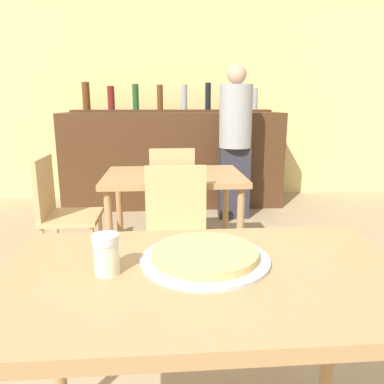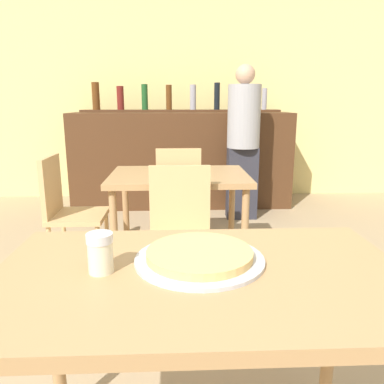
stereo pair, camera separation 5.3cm
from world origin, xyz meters
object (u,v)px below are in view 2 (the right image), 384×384
chair_far_side_left (67,206)px  cheese_shaker (100,253)px  pizza_tray (198,256)px  chair_far_side_front (180,228)px  chair_far_side_back (179,189)px  person_standing (243,138)px

chair_far_side_left → cheese_shaker: 1.84m
pizza_tray → cheese_shaker: 0.29m
chair_far_side_front → cheese_shaker: size_ratio=7.53×
chair_far_side_back → chair_far_side_left: bearing=32.5°
chair_far_side_front → chair_far_side_back: same height
chair_far_side_back → cheese_shaker: 2.27m
pizza_tray → chair_far_side_left: bearing=118.0°
chair_far_side_front → person_standing: person_standing is taller
pizza_tray → person_standing: 2.95m
pizza_tray → person_standing: size_ratio=0.24×
chair_far_side_back → pizza_tray: size_ratio=2.20×
chair_far_side_left → pizza_tray: chair_far_side_left is taller
chair_far_side_left → chair_far_side_front: bearing=-122.5°
chair_far_side_front → chair_far_side_back: 1.06m
chair_far_side_back → person_standing: person_standing is taller
chair_far_side_front → chair_far_side_left: (-0.83, 0.53, 0.00)m
person_standing → chair_far_side_left: bearing=-141.0°
chair_far_side_front → person_standing: (0.69, 1.76, 0.38)m
cheese_shaker → person_standing: bearing=72.5°
chair_far_side_front → cheese_shaker: (-0.24, -1.17, 0.34)m
chair_far_side_back → cheese_shaker: cheese_shaker is taller
chair_far_side_left → person_standing: (1.52, 1.23, 0.38)m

